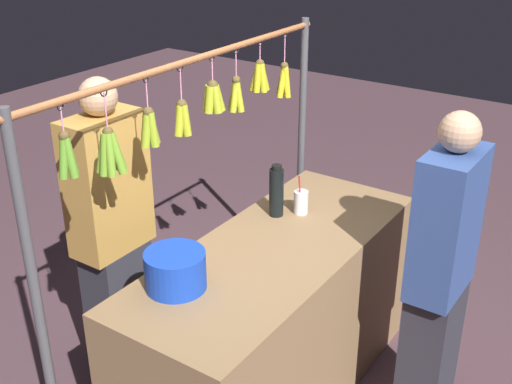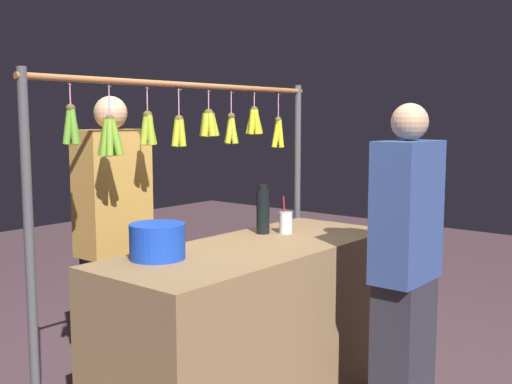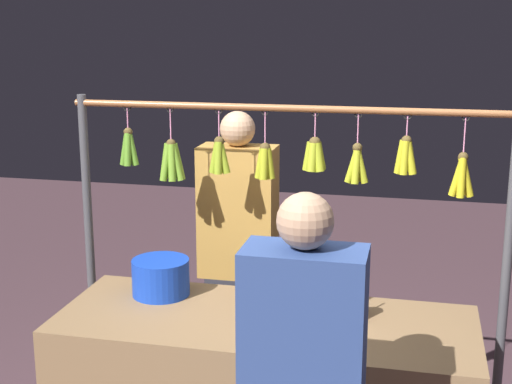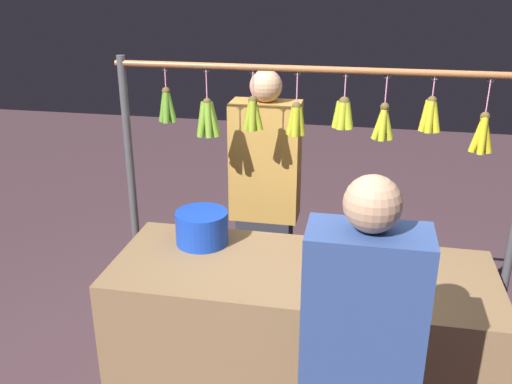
% 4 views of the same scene
% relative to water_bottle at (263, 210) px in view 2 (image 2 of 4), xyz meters
% --- Properties ---
extents(market_counter, '(1.79, 0.70, 0.90)m').
position_rel_water_bottle_xyz_m(market_counter, '(0.29, 0.18, -0.58)').
color(market_counter, olive).
rests_on(market_counter, ground).
extents(display_rack, '(2.10, 0.13, 1.78)m').
position_rel_water_bottle_xyz_m(display_rack, '(0.30, -0.28, 0.26)').
color(display_rack, '#4C4C51').
rests_on(display_rack, ground).
extents(water_bottle, '(0.08, 0.08, 0.28)m').
position_rel_water_bottle_xyz_m(water_bottle, '(0.00, 0.00, 0.00)').
color(water_bottle, black).
rests_on(water_bottle, market_counter).
extents(blue_bucket, '(0.26, 0.26, 0.17)m').
position_rel_water_bottle_xyz_m(blue_bucket, '(0.82, 0.01, -0.05)').
color(blue_bucket, blue).
rests_on(blue_bucket, market_counter).
extents(drink_cup, '(0.08, 0.08, 0.22)m').
position_rel_water_bottle_xyz_m(drink_cup, '(-0.09, 0.10, -0.07)').
color(drink_cup, silver).
rests_on(drink_cup, market_counter).
extents(vendor_person, '(0.40, 0.22, 1.68)m').
position_rel_water_bottle_xyz_m(vendor_person, '(0.60, -0.60, -0.20)').
color(vendor_person, '#2D2D38').
rests_on(vendor_person, ground).
extents(customer_person, '(0.39, 0.21, 1.64)m').
position_rel_water_bottle_xyz_m(customer_person, '(0.01, 0.90, -0.23)').
color(customer_person, '#2D2D38').
rests_on(customer_person, ground).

